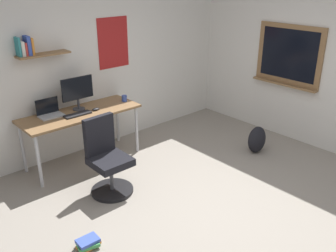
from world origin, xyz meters
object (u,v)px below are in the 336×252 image
Objects in this scene: coffee_mug at (124,98)px; book_stack_on_floor at (88,243)px; desk at (81,117)px; keyboard at (78,114)px; office_chair at (107,161)px; laptop at (50,112)px; monitor_primary at (77,91)px; computer_mouse at (96,109)px; backpack at (257,140)px.

coffee_mug reaches higher than book_stack_on_floor.
keyboard is (-0.08, -0.08, 0.08)m from desk.
desk is at bearing 79.70° from office_chair.
laptop is at bearing 170.71° from coffee_mug.
monitor_primary is at bearing 61.51° from book_stack_on_floor.
computer_mouse reaches higher than book_stack_on_floor.
book_stack_on_floor is (-0.81, -1.54, -0.71)m from keyboard.
office_chair is 2.32m from backpack.
computer_mouse is at bearing 54.70° from book_stack_on_floor.
laptop reaches higher than coffee_mug.
monitor_primary reaches higher than office_chair.
computer_mouse is (0.28, -0.00, 0.01)m from keyboard.
keyboard is 3.56× the size of computer_mouse.
book_stack_on_floor is at bearing -135.33° from coffee_mug.
desk is at bearing -112.03° from monitor_primary.
book_stack_on_floor is at bearing -134.73° from office_chair.
office_chair is at bearing -114.08° from computer_mouse.
keyboard reaches higher than backpack.
desk is 0.36m from monitor_primary.
coffee_mug is 0.36× the size of book_stack_on_floor.
office_chair is 2.57× the size of keyboard.
computer_mouse reaches higher than desk.
office_chair is 0.88m from keyboard.
computer_mouse is 1.13× the size of coffee_mug.
coffee_mug is (0.80, 0.05, 0.04)m from keyboard.
keyboard is at bearing -38.49° from laptop.
laptop is 2.00m from book_stack_on_floor.
keyboard reaches higher than desk.
office_chair is 3.75× the size of book_stack_on_floor.
keyboard is at bearing 62.24° from book_stack_on_floor.
office_chair reaches higher than book_stack_on_floor.
laptop reaches higher than backpack.
backpack is at bearing -33.54° from laptop.
laptop reaches higher than office_chair.
computer_mouse is at bearing 65.92° from office_chair.
coffee_mug is (0.52, 0.05, 0.03)m from computer_mouse.
coffee_mug is at bearing 44.16° from office_chair.
desk is 1.96m from book_stack_on_floor.
office_chair is at bearing -135.84° from coffee_mug.
office_chair is at bearing -101.57° from monitor_primary.
coffee_mug is 2.39m from book_stack_on_floor.
office_chair is 9.13× the size of computer_mouse.
backpack is at bearing -32.83° from keyboard.
keyboard is 0.28m from computer_mouse.
desk is 1.72× the size of office_chair.
desk is 4.42× the size of keyboard.
backpack is (2.45, -1.62, -0.60)m from laptop.
laptop is 0.61m from computer_mouse.
backpack is (2.16, -1.39, -0.56)m from keyboard.
computer_mouse is (0.36, 0.80, 0.36)m from office_chair.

